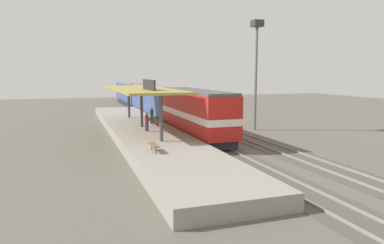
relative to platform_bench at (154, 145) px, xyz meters
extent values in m
plane|color=#5B564C|center=(8.00, 11.51, -1.34)|extent=(120.00, 120.00, 0.00)
cube|color=#4E4941|center=(6.00, 11.51, -1.32)|extent=(3.20, 110.00, 0.04)
cube|color=gray|center=(5.28, 11.51, -1.26)|extent=(0.10, 110.00, 0.16)
cube|color=gray|center=(6.72, 11.51, -1.26)|extent=(0.10, 110.00, 0.16)
cube|color=#4E4941|center=(10.60, 11.51, -1.32)|extent=(3.20, 110.00, 0.04)
cube|color=gray|center=(9.88, 11.51, -1.26)|extent=(0.10, 110.00, 0.16)
cube|color=gray|center=(11.32, 11.51, -1.26)|extent=(0.10, 110.00, 0.16)
cube|color=gray|center=(1.40, 11.51, -0.89)|extent=(6.00, 44.00, 0.90)
cylinder|color=#47474C|center=(1.40, 3.51, 1.36)|extent=(0.28, 0.28, 3.60)
cylinder|color=#47474C|center=(1.40, 11.51, 1.36)|extent=(0.28, 0.28, 3.60)
cylinder|color=#47474C|center=(1.40, 19.51, 1.36)|extent=(0.28, 0.28, 3.60)
cube|color=#A38E3D|center=(1.40, 11.51, 3.26)|extent=(5.20, 18.00, 0.20)
cube|color=black|center=(1.40, 7.91, 3.81)|extent=(0.12, 4.80, 0.90)
cylinder|color=#333338|center=(0.00, -0.65, -0.23)|extent=(0.07, 0.07, 0.42)
cylinder|color=#333338|center=(0.00, 0.65, -0.23)|extent=(0.07, 0.07, 0.42)
cube|color=brown|center=(0.00, 0.00, 0.02)|extent=(0.44, 1.70, 0.08)
cube|color=#28282D|center=(6.00, 8.78, -0.83)|extent=(2.60, 13.60, 0.70)
cube|color=red|center=(6.00, 8.78, 1.27)|extent=(2.90, 14.40, 3.50)
cube|color=#4C4C51|center=(6.00, 8.78, 3.14)|extent=(2.78, 14.11, 0.24)
cube|color=silver|center=(6.00, 8.78, 1.00)|extent=(2.93, 14.43, 0.56)
cube|color=#28282D|center=(6.00, 26.78, -0.83)|extent=(2.60, 19.20, 0.70)
cube|color=#384C84|center=(6.00, 26.78, 1.17)|extent=(2.90, 20.00, 3.30)
cube|color=slate|center=(6.00, 26.78, 2.94)|extent=(2.78, 19.60, 0.24)
cube|color=#28282D|center=(6.00, 47.58, -0.83)|extent=(2.60, 19.20, 0.70)
cube|color=#384C84|center=(6.00, 47.58, 1.17)|extent=(2.90, 20.00, 3.30)
cube|color=slate|center=(6.00, 47.58, 2.94)|extent=(2.78, 19.60, 0.24)
cylinder|color=slate|center=(13.80, 11.28, 4.16)|extent=(0.28, 0.28, 11.00)
cube|color=#333338|center=(13.80, 11.28, 10.01)|extent=(1.10, 1.10, 0.70)
cylinder|color=#663375|center=(1.23, 8.71, -0.02)|extent=(0.16, 0.16, 0.84)
cylinder|color=#663375|center=(1.41, 8.71, -0.02)|extent=(0.16, 0.16, 0.84)
cylinder|color=maroon|center=(1.32, 8.71, 0.72)|extent=(0.34, 0.34, 0.64)
sphere|color=tan|center=(1.32, 8.71, 1.15)|extent=(0.23, 0.23, 0.23)
cylinder|color=#4C4C51|center=(2.74, 13.45, -0.02)|extent=(0.16, 0.16, 0.84)
cylinder|color=#4C4C51|center=(2.92, 13.45, -0.02)|extent=(0.16, 0.16, 0.84)
cylinder|color=#23603D|center=(2.83, 13.45, 0.72)|extent=(0.34, 0.34, 0.64)
sphere|color=tan|center=(2.83, 13.45, 1.15)|extent=(0.23, 0.23, 0.23)
camera|label=1|loc=(-5.19, -23.34, 4.78)|focal=33.66mm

